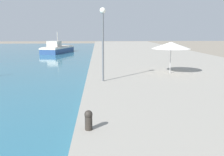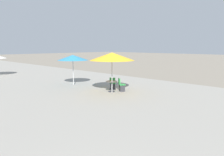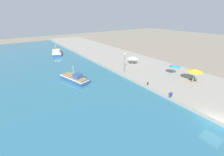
% 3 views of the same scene
% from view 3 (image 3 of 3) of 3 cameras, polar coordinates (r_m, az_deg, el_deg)
% --- Properties ---
extents(ground_plane, '(200.00, 200.00, 0.00)m').
position_cam_3_polar(ground_plane, '(24.61, 34.87, -14.24)').
color(ground_plane, gray).
extents(quay_promenade, '(16.00, 90.00, 0.62)m').
position_cam_3_polar(quay_promenade, '(52.07, -1.27, 8.93)').
color(quay_promenade, gray).
rests_on(quay_promenade, ground_plane).
extents(fishing_boat_near, '(4.01, 7.45, 3.38)m').
position_cam_3_polar(fishing_boat_near, '(32.65, -14.11, -0.07)').
color(fishing_boat_near, navy).
rests_on(fishing_boat_near, water_basin).
extents(fishing_boat_mid, '(4.90, 8.80, 3.64)m').
position_cam_3_polar(fishing_boat_mid, '(56.75, -20.37, 9.17)').
color(fishing_boat_mid, navy).
rests_on(fishing_boat_mid, water_basin).
extents(cafe_umbrella_pink, '(3.00, 3.00, 2.72)m').
position_cam_3_polar(cafe_umbrella_pink, '(33.54, 28.98, 2.59)').
color(cafe_umbrella_pink, '#B7B7B7').
rests_on(cafe_umbrella_pink, quay_promenade).
extents(cafe_umbrella_white, '(2.42, 2.42, 2.44)m').
position_cam_3_polar(cafe_umbrella_white, '(35.39, 22.84, 4.31)').
color(cafe_umbrella_white, '#B7B7B7').
rests_on(cafe_umbrella_white, quay_promenade).
extents(cafe_umbrella_striped, '(2.86, 2.86, 2.36)m').
position_cam_3_polar(cafe_umbrella_striped, '(39.82, 7.94, 7.75)').
color(cafe_umbrella_striped, '#B7B7B7').
rests_on(cafe_umbrella_striped, quay_promenade).
extents(cafe_table, '(0.80, 0.80, 0.74)m').
position_cam_3_polar(cafe_table, '(34.37, 28.21, -0.25)').
color(cafe_table, '#333338').
rests_on(cafe_table, quay_promenade).
extents(cafe_chair_left, '(0.58, 0.57, 0.91)m').
position_cam_3_polar(cafe_chair_left, '(34.80, 29.18, -0.56)').
color(cafe_chair_left, '#2D2D33').
rests_on(cafe_chair_left, quay_promenade).
extents(cafe_chair_right, '(0.58, 0.58, 0.91)m').
position_cam_3_polar(cafe_chair_right, '(35.11, 27.96, -0.11)').
color(cafe_chair_right, '#2D2D33').
rests_on(cafe_chair_right, quay_promenade).
extents(person_at_quay, '(0.51, 0.36, 0.94)m').
position_cam_3_polar(person_at_quay, '(26.64, 21.55, -5.89)').
color(person_at_quay, '#333D5B').
rests_on(person_at_quay, quay_promenade).
extents(mooring_bollard, '(0.26, 0.26, 0.65)m').
position_cam_3_polar(mooring_bollard, '(29.55, 13.51, -2.01)').
color(mooring_bollard, '#2D2823').
rests_on(mooring_bollard, quay_promenade).
extents(lamppost, '(0.36, 0.36, 4.56)m').
position_cam_3_polar(lamppost, '(34.33, 4.75, 7.07)').
color(lamppost, '#565B60').
rests_on(lamppost, quay_promenade).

